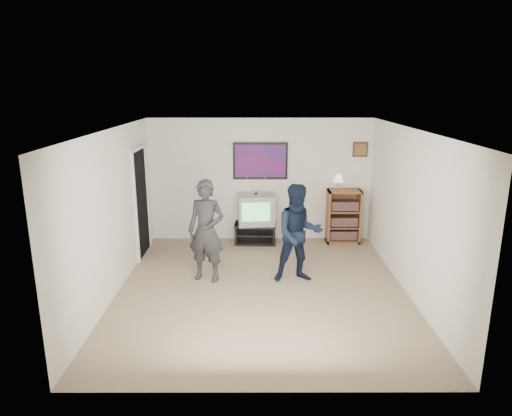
{
  "coord_description": "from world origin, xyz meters",
  "views": [
    {
      "loc": [
        -0.1,
        -6.61,
        3.11
      ],
      "look_at": [
        -0.09,
        0.68,
        1.15
      ],
      "focal_mm": 32.0,
      "sensor_mm": 36.0,
      "label": 1
    }
  ],
  "objects_px": {
    "person_short": "(299,234)",
    "crt_television": "(256,209)",
    "media_stand": "(255,233)",
    "bookshelf": "(343,216)",
    "person_tall": "(206,231)"
  },
  "relations": [
    {
      "from": "media_stand",
      "to": "person_tall",
      "type": "xyz_separation_m",
      "value": [
        -0.8,
        -1.82,
        0.63
      ]
    },
    {
      "from": "person_tall",
      "to": "bookshelf",
      "type": "bearing_deg",
      "value": 51.39
    },
    {
      "from": "crt_television",
      "to": "person_tall",
      "type": "relative_size",
      "value": 0.42
    },
    {
      "from": "media_stand",
      "to": "crt_television",
      "type": "height_order",
      "value": "crt_television"
    },
    {
      "from": "crt_television",
      "to": "bookshelf",
      "type": "bearing_deg",
      "value": -3.08
    },
    {
      "from": "person_short",
      "to": "crt_television",
      "type": "bearing_deg",
      "value": 103.2
    },
    {
      "from": "crt_television",
      "to": "person_short",
      "type": "distance_m",
      "value": 1.99
    },
    {
      "from": "person_tall",
      "to": "media_stand",
      "type": "bearing_deg",
      "value": 81.88
    },
    {
      "from": "person_tall",
      "to": "person_short",
      "type": "bearing_deg",
      "value": 13.71
    },
    {
      "from": "media_stand",
      "to": "person_short",
      "type": "distance_m",
      "value": 2.08
    },
    {
      "from": "crt_television",
      "to": "person_tall",
      "type": "distance_m",
      "value": 2.0
    },
    {
      "from": "media_stand",
      "to": "bookshelf",
      "type": "distance_m",
      "value": 1.82
    },
    {
      "from": "crt_television",
      "to": "person_short",
      "type": "relative_size",
      "value": 0.44
    },
    {
      "from": "crt_television",
      "to": "person_tall",
      "type": "height_order",
      "value": "person_tall"
    },
    {
      "from": "media_stand",
      "to": "person_short",
      "type": "xyz_separation_m",
      "value": [
        0.69,
        -1.87,
        0.6
      ]
    }
  ]
}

